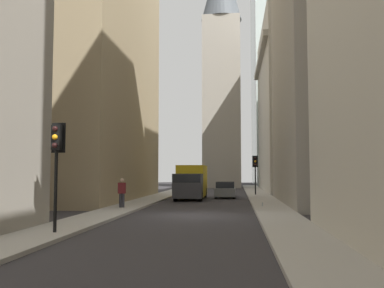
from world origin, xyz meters
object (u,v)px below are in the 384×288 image
at_px(traffic_light_foreground, 56,151).
at_px(discarded_bottle, 263,205).
at_px(delivery_truck, 191,182).
at_px(pedestrian, 122,191).
at_px(hatchback_grey, 225,190).
at_px(traffic_light_midblock, 255,166).

relative_size(traffic_light_foreground, discarded_bottle, 14.61).
height_order(delivery_truck, pedestrian, delivery_truck).
bearing_deg(discarded_bottle, hatchback_grey, 13.86).
bearing_deg(hatchback_grey, traffic_light_midblock, -42.92).
bearing_deg(delivery_truck, discarded_bottle, -146.93).
height_order(delivery_truck, hatchback_grey, delivery_truck).
bearing_deg(traffic_light_foreground, traffic_light_midblock, -18.02).
distance_m(delivery_truck, hatchback_grey, 3.67).
bearing_deg(discarded_bottle, traffic_light_midblock, -0.83).
height_order(hatchback_grey, discarded_bottle, hatchback_grey).
distance_m(hatchback_grey, discarded_bottle, 10.84).
bearing_deg(hatchback_grey, pedestrian, 153.95).
bearing_deg(pedestrian, hatchback_grey, -26.05).
relative_size(hatchback_grey, traffic_light_foreground, 1.09).
xyz_separation_m(pedestrian, discarded_bottle, (1.66, -8.54, -0.85)).
relative_size(traffic_light_foreground, pedestrian, 2.24).
bearing_deg(traffic_light_midblock, hatchback_grey, 137.08).
bearing_deg(pedestrian, delivery_truck, -17.58).
height_order(delivery_truck, traffic_light_foreground, traffic_light_foreground).
height_order(hatchback_grey, traffic_light_midblock, traffic_light_midblock).
bearing_deg(traffic_light_midblock, pedestrian, 150.05).
bearing_deg(traffic_light_foreground, hatchback_grey, -13.74).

